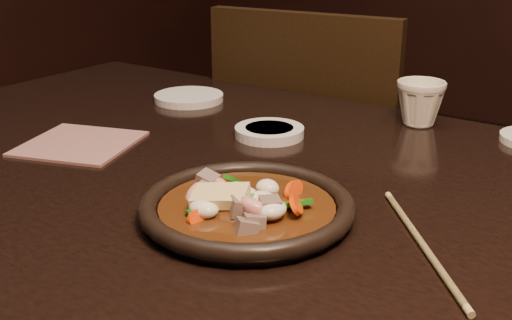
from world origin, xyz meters
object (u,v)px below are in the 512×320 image
Objects in this scene: plate at (247,208)px; table at (298,254)px; chair at (320,186)px; tea_cup at (420,102)px.

table is at bearing 74.42° from plate.
plate is (-0.02, -0.08, 0.09)m from table.
table is 1.77× the size of chair.
chair is at bearing 112.25° from plate.
chair is 0.48m from tea_cup.
tea_cup reaches higher than table.
plate is at bearing -105.58° from table.
tea_cup is at bearing 89.50° from table.
table is 0.40m from tea_cup.
table is 6.42× the size of plate.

